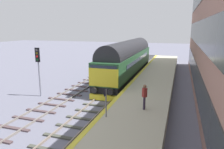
% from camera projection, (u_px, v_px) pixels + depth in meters
% --- Properties ---
extents(ground_plane, '(140.00, 140.00, 0.00)m').
position_uv_depth(ground_plane, '(113.00, 92.00, 20.76)').
color(ground_plane, slate).
rests_on(ground_plane, ground).
extents(track_main, '(2.50, 60.00, 0.15)m').
position_uv_depth(track_main, '(113.00, 91.00, 20.75)').
color(track_main, gray).
rests_on(track_main, ground).
extents(track_adjacent_west, '(2.50, 60.00, 0.15)m').
position_uv_depth(track_adjacent_west, '(79.00, 88.00, 21.83)').
color(track_adjacent_west, slate).
rests_on(track_adjacent_west, ground).
extents(station_platform, '(4.00, 44.00, 1.01)m').
position_uv_depth(station_platform, '(149.00, 90.00, 19.56)').
color(station_platform, '#BBB79B').
rests_on(station_platform, ground).
extents(diesel_locomotive, '(2.74, 17.63, 4.68)m').
position_uv_depth(diesel_locomotive, '(128.00, 59.00, 25.81)').
color(diesel_locomotive, black).
rests_on(diesel_locomotive, ground).
extents(signal_post_mid, '(0.44, 0.22, 4.46)m').
position_uv_depth(signal_post_mid, '(38.00, 65.00, 18.90)').
color(signal_post_mid, gray).
rests_on(signal_post_mid, ground).
extents(platform_number_sign, '(0.10, 0.44, 1.68)m').
position_uv_depth(platform_number_sign, '(106.00, 99.00, 12.30)').
color(platform_number_sign, slate).
rests_on(platform_number_sign, station_platform).
extents(waiting_passenger, '(0.36, 0.51, 1.64)m').
position_uv_depth(waiting_passenger, '(145.00, 94.00, 13.54)').
color(waiting_passenger, '#2F2538').
rests_on(waiting_passenger, station_platform).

